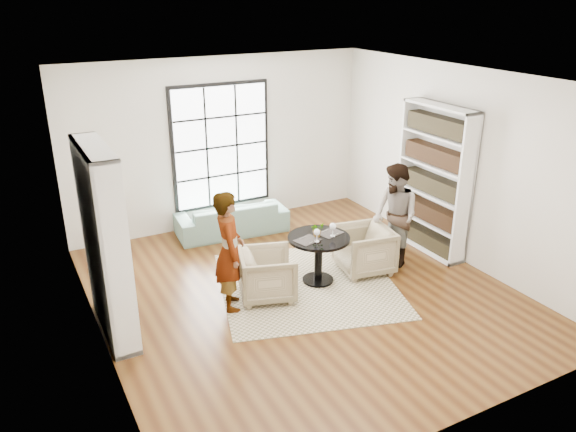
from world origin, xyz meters
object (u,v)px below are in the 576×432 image
wine_glass_left (317,233)px  flower_centerpiece (317,230)px  person_right (395,216)px  pedestal_table (319,249)px  armchair_left (268,275)px  person_left (229,251)px  armchair_right (364,250)px  wine_glass_right (333,227)px  sofa (232,218)px

wine_glass_left → flower_centerpiece: flower_centerpiece is taller
person_right → pedestal_table: bearing=-89.2°
armchair_left → person_left: person_left is taller
armchair_right → person_left: size_ratio=0.47×
pedestal_table → person_right: bearing=-1.6°
person_left → person_right: size_ratio=1.03×
armchair_left → person_left: 0.73m
person_left → wine_glass_right: person_left is taller
armchair_right → person_left: bearing=-80.3°
person_left → wine_glass_right: bearing=-74.5°
armchair_left → wine_glass_left: wine_glass_left is taller
person_left → flower_centerpiece: person_left is taller
sofa → wine_glass_left: size_ratio=9.98×
sofa → flower_centerpiece: bearing=105.0°
armchair_left → armchair_right: size_ratio=0.97×
sofa → person_left: 2.58m
person_left → wine_glass_left: 1.29m
armchair_right → wine_glass_left: size_ratio=4.05×
armchair_left → person_right: (2.19, 0.02, 0.46)m
armchair_right → person_left: (-2.19, -0.02, 0.47)m
armchair_left → wine_glass_left: (0.74, -0.08, 0.51)m
pedestal_table → wine_glass_right: 0.40m
sofa → person_left: bearing=71.9°
armchair_right → person_left: person_left is taller
sofa → armchair_left: bearing=84.3°
person_right → armchair_right: bearing=-87.7°
pedestal_table → sofa: 2.32m
person_left → person_right: (2.74, 0.02, -0.02)m
armchair_left → flower_centerpiece: flower_centerpiece is taller
pedestal_table → wine_glass_left: bearing=-131.2°
pedestal_table → person_right: size_ratio=0.56×
pedestal_table → flower_centerpiece: flower_centerpiece is taller
pedestal_table → armchair_right: bearing=-2.7°
sofa → wine_glass_right: wine_glass_right is taller
wine_glass_left → wine_glass_right: wine_glass_right is taller
armchair_left → wine_glass_right: wine_glass_right is taller
wine_glass_left → sofa: bearing=97.3°
pedestal_table → person_left: size_ratio=0.54×
armchair_right → flower_centerpiece: (-0.80, 0.06, 0.47)m
sofa → flower_centerpiece: flower_centerpiece is taller
armchair_right → person_left: 2.24m
sofa → wine_glass_left: 2.49m
person_right → armchair_left: bearing=-87.3°
flower_centerpiece → armchair_right: bearing=-4.4°
person_right → wine_glass_right: bearing=-85.8°
wine_glass_right → sofa: bearing=104.4°
sofa → wine_glass_left: (0.31, -2.40, 0.58)m
sofa → wine_glass_left: wine_glass_left is taller
sofa → armchair_left: 2.36m
sofa → armchair_right: 2.60m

